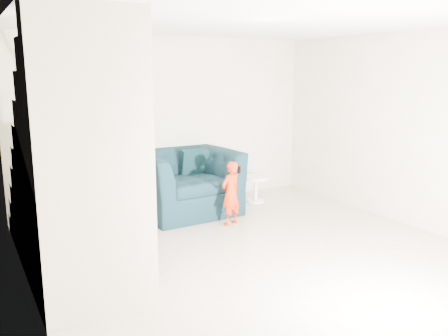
# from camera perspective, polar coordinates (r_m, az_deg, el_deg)

# --- Properties ---
(floor) EXTENTS (5.50, 5.50, 0.00)m
(floor) POSITION_cam_1_polar(r_m,az_deg,el_deg) (5.69, 4.70, -10.71)
(floor) COLOR gray
(floor) RESTS_ON ground
(ceiling) EXTENTS (5.50, 5.50, 0.00)m
(ceiling) POSITION_cam_1_polar(r_m,az_deg,el_deg) (5.30, 5.20, 17.43)
(ceiling) COLOR silver
(ceiling) RESTS_ON back_wall
(back_wall) EXTENTS (5.00, 0.00, 5.00)m
(back_wall) POSITION_cam_1_polar(r_m,az_deg,el_deg) (7.74, -6.65, 5.54)
(back_wall) COLOR #B7AD95
(back_wall) RESTS_ON floor
(left_wall) EXTENTS (0.00, 5.50, 5.50)m
(left_wall) POSITION_cam_1_polar(r_m,az_deg,el_deg) (4.45, -22.75, 0.23)
(left_wall) COLOR #B7AD95
(left_wall) RESTS_ON floor
(right_wall) EXTENTS (0.00, 5.50, 5.50)m
(right_wall) POSITION_cam_1_polar(r_m,az_deg,el_deg) (7.04, 22.06, 4.17)
(right_wall) COLOR #B7AD95
(right_wall) RESTS_ON floor
(armchair) EXTENTS (1.53, 1.35, 0.96)m
(armchair) POSITION_cam_1_polar(r_m,az_deg,el_deg) (7.30, -4.67, -1.73)
(armchair) COLOR black
(armchair) RESTS_ON floor
(toddler) EXTENTS (0.39, 0.31, 0.92)m
(toddler) POSITION_cam_1_polar(r_m,az_deg,el_deg) (6.71, 0.81, -3.06)
(toddler) COLOR #A10505
(toddler) RESTS_ON floor
(side_table) EXTENTS (0.43, 0.43, 0.43)m
(side_table) POSITION_cam_1_polar(r_m,az_deg,el_deg) (7.95, 3.83, -2.00)
(side_table) COLOR white
(side_table) RESTS_ON floor
(staircase) EXTENTS (1.02, 3.03, 3.62)m
(staircase) POSITION_cam_1_polar(r_m,az_deg,el_deg) (5.14, -17.61, -2.57)
(staircase) COLOR #ADA089
(staircase) RESTS_ON floor
(cushion) EXTENTS (0.45, 0.21, 0.44)m
(cushion) POSITION_cam_1_polar(r_m,az_deg,el_deg) (7.57, -3.59, 0.67)
(cushion) COLOR black
(cushion) RESTS_ON armchair
(throw) EXTENTS (0.05, 0.50, 0.56)m
(throw) POSITION_cam_1_polar(r_m,az_deg,el_deg) (7.07, -9.49, -1.27)
(throw) COLOR black
(throw) RESTS_ON armchair
(phone) EXTENTS (0.04, 0.05, 0.10)m
(phone) POSITION_cam_1_polar(r_m,az_deg,el_deg) (6.64, 1.83, -0.20)
(phone) COLOR black
(phone) RESTS_ON toddler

